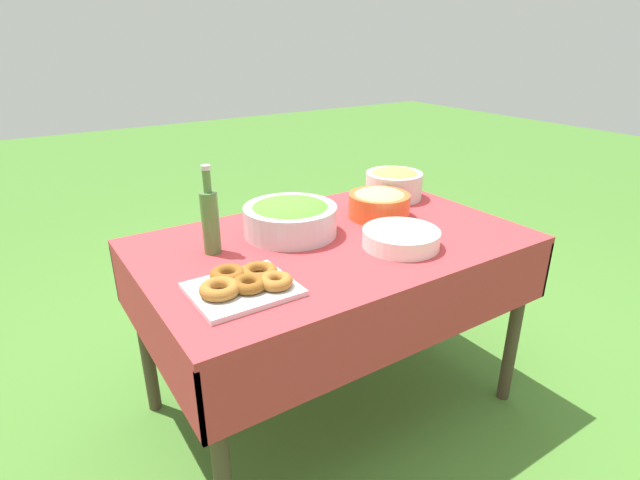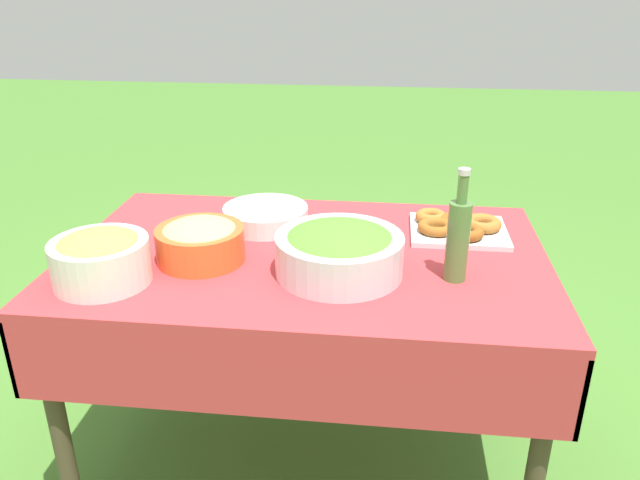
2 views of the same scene
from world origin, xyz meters
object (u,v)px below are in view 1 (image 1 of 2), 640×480
(salad_bowl, at_px, (290,217))
(pasta_bowl, at_px, (379,203))
(olive_oil_bottle, at_px, (210,219))
(olive_bowl, at_px, (394,182))
(plate_stack, at_px, (401,238))
(donut_platter, at_px, (244,284))

(salad_bowl, bearing_deg, pasta_bowl, 174.70)
(olive_oil_bottle, distance_m, olive_bowl, 0.91)
(pasta_bowl, xyz_separation_m, plate_stack, (0.13, 0.27, -0.03))
(plate_stack, height_order, olive_oil_bottle, olive_oil_bottle)
(salad_bowl, xyz_separation_m, olive_oil_bottle, (0.30, -0.00, 0.05))
(pasta_bowl, bearing_deg, donut_platter, 20.46)
(pasta_bowl, bearing_deg, salad_bowl, -5.30)
(pasta_bowl, distance_m, plate_stack, 0.30)
(donut_platter, xyz_separation_m, olive_oil_bottle, (-0.03, -0.30, 0.09))
(pasta_bowl, distance_m, donut_platter, 0.77)
(pasta_bowl, xyz_separation_m, donut_platter, (0.72, 0.27, -0.04))
(donut_platter, relative_size, plate_stack, 1.09)
(plate_stack, height_order, olive_bowl, olive_bowl)
(olive_oil_bottle, bearing_deg, olive_bowl, -172.39)
(salad_bowl, distance_m, olive_bowl, 0.61)
(plate_stack, distance_m, olive_oil_bottle, 0.65)
(olive_bowl, bearing_deg, pasta_bowl, 36.25)
(salad_bowl, distance_m, olive_oil_bottle, 0.31)
(olive_oil_bottle, bearing_deg, pasta_bowl, 176.98)
(pasta_bowl, bearing_deg, olive_oil_bottle, -3.02)
(plate_stack, relative_size, olive_bowl, 1.07)
(donut_platter, distance_m, olive_oil_bottle, 0.32)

